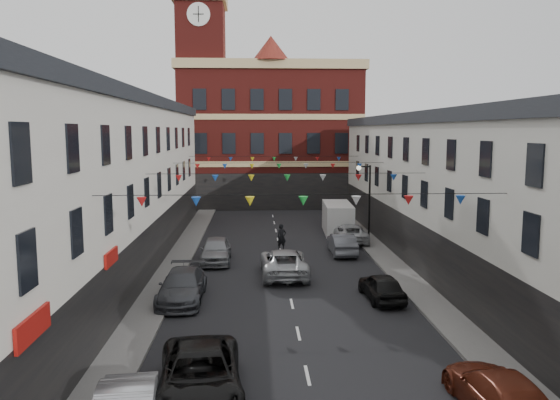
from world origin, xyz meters
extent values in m
plane|color=black|center=(0.00, 0.00, 0.00)|extent=(160.00, 160.00, 0.00)
cube|color=#605E5B|center=(-6.90, 2.00, 0.07)|extent=(1.80, 64.00, 0.15)
cube|color=#605E5B|center=(6.90, 2.00, 0.07)|extent=(1.80, 64.00, 0.15)
cube|color=silver|center=(-11.80, 1.00, 5.00)|extent=(8.00, 56.00, 10.00)
cube|color=black|center=(-11.80, 1.00, 10.35)|extent=(8.40, 56.00, 0.70)
cube|color=black|center=(-7.75, 1.00, 1.60)|extent=(0.12, 56.00, 3.20)
cube|color=beige|center=(11.80, 1.00, 4.50)|extent=(8.00, 56.00, 9.00)
cube|color=black|center=(11.80, 1.00, 9.35)|extent=(8.40, 56.00, 0.70)
cube|color=black|center=(7.75, 1.00, 1.60)|extent=(0.12, 56.00, 3.20)
cube|color=maroon|center=(0.00, 38.00, 7.50)|extent=(20.00, 12.00, 15.00)
cube|color=tan|center=(0.00, 38.00, 15.50)|extent=(20.60, 12.60, 1.00)
cone|color=maroon|center=(0.00, 33.00, 17.20)|extent=(4.00, 4.00, 2.60)
cube|color=maroon|center=(-7.50, 35.00, 12.00)|extent=(5.00, 5.00, 24.00)
cube|color=tan|center=(-7.50, 35.00, 22.50)|extent=(5.60, 5.60, 1.20)
cylinder|color=white|center=(-7.50, 32.45, 20.50)|extent=(2.40, 0.12, 2.40)
cube|color=#304D24|center=(-4.00, 62.00, 5.00)|extent=(40.00, 14.00, 10.00)
cylinder|color=black|center=(6.80, 14.00, 3.00)|extent=(0.14, 0.14, 6.00)
cylinder|color=black|center=(6.40, 14.00, 5.90)|extent=(0.90, 0.10, 0.10)
sphere|color=beige|center=(5.95, 14.00, 5.80)|extent=(0.36, 0.36, 0.36)
imported|color=black|center=(-3.60, -9.54, 0.80)|extent=(3.13, 5.94, 1.59)
imported|color=#42444A|center=(-5.50, 0.73, 0.77)|extent=(2.21, 5.36, 1.55)
imported|color=gray|center=(-4.37, 8.86, 0.82)|extent=(2.00, 4.82, 1.63)
imported|color=#5D2112|center=(5.50, -11.03, 0.73)|extent=(2.24, 5.11, 1.46)
imported|color=black|center=(4.60, 0.42, 0.70)|extent=(1.91, 4.19, 1.39)
imported|color=#54565C|center=(4.24, 10.79, 0.74)|extent=(1.57, 4.49, 1.48)
imported|color=#A5A6AA|center=(5.50, 14.75, 0.72)|extent=(2.61, 5.28, 1.44)
imported|color=#A5A8AC|center=(-0.10, 5.34, 0.80)|extent=(2.76, 5.82, 1.61)
cube|color=silver|center=(5.12, 18.58, 1.26)|extent=(2.49, 5.81, 2.52)
imported|color=black|center=(0.10, 12.22, 0.95)|extent=(0.80, 0.65, 1.91)
camera|label=1|loc=(-1.83, -26.21, 8.59)|focal=35.00mm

